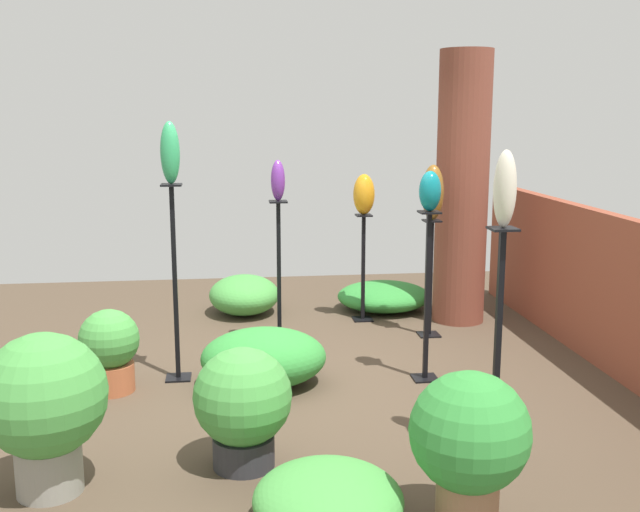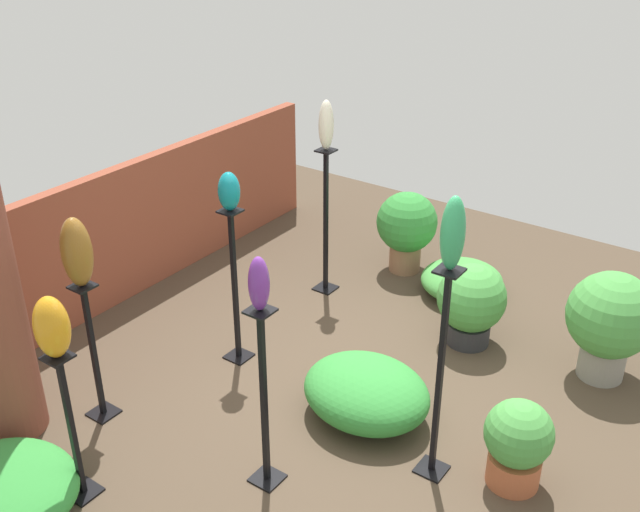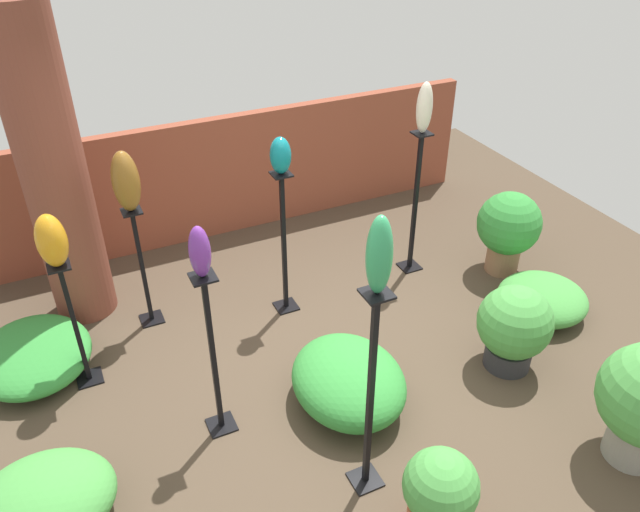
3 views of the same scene
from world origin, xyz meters
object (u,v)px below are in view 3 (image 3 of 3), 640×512
Objects in this scene: art_vase_amber at (52,241)px; pedestal_ivory at (415,209)px; pedestal_jade at (370,404)px; potted_plant_near_pillar at (508,227)px; art_vase_teal at (281,155)px; art_vase_bronze at (126,182)px; art_vase_ivory at (424,108)px; art_vase_jade at (379,255)px; pedestal_amber at (77,331)px; pedestal_violet at (214,363)px; potted_plant_front_left at (514,326)px; pedestal_teal at (284,250)px; brick_pillar at (54,174)px; art_vase_violet at (200,252)px; pedestal_bronze at (143,273)px; potted_plant_back_center at (440,493)px.

pedestal_ivory is at bearing 4.62° from art_vase_amber.
potted_plant_near_pillar is at bearing 33.37° from pedestal_jade.
art_vase_teal is 1.81m from art_vase_amber.
art_vase_bronze is 0.61× the size of potted_plant_near_pillar.
art_vase_jade is at bearing -128.71° from art_vase_ivory.
pedestal_amber is 2.31× the size of art_vase_jade.
pedestal_violet is 1.73m from art_vase_teal.
art_vase_bronze is at bearing 143.83° from potted_plant_front_left.
potted_plant_front_left is at bearing -47.94° from pedestal_teal.
brick_pillar is at bearing 166.73° from pedestal_ivory.
art_vase_ivory is at bearing 4.62° from pedestal_amber.
pedestal_amber reaches higher than potted_plant_near_pillar.
pedestal_teal is 2.86× the size of art_vase_jade.
pedestal_jade is at bearing -146.63° from potted_plant_near_pillar.
art_vase_violet is 0.42× the size of potted_plant_near_pillar.
art_vase_ivory reaches higher than pedestal_violet.
art_vase_amber is at bearing -174.00° from art_vase_teal.
pedestal_teal reaches higher than pedestal_bronze.
pedestal_teal is 1.81m from pedestal_amber.
pedestal_bronze is (0.49, -0.44, -0.85)m from brick_pillar.
art_vase_amber reaches higher than pedestal_teal.
art_vase_violet is 2.65m from art_vase_ivory.
pedestal_ivory is at bearing 26.39° from pedestal_violet.
brick_pillar is 1.31m from pedestal_amber.
art_vase_violet is 0.88× the size of art_vase_amber.
brick_pillar reaches higher than art_vase_teal.
art_vase_amber is at bearing -175.38° from art_vase_ivory.
pedestal_teal is 2.32m from art_vase_jade.
potted_plant_front_left reaches higher than potted_plant_back_center.
pedestal_jade is 2.00m from pedestal_teal.
pedestal_ivory is at bearing -13.27° from brick_pillar.
art_vase_amber reaches higher than pedestal_ivory.
art_vase_teal is at bearing -25.35° from brick_pillar.
pedestal_violet is 0.93× the size of pedestal_ivory.
art_vase_amber is 0.63× the size of potted_plant_back_center.
pedestal_bronze is 0.82m from pedestal_amber.
pedestal_violet reaches higher than pedestal_bronze.
art_vase_amber is at bearing -174.00° from pedestal_teal.
art_vase_jade is at bearing 116.57° from pedestal_jade.
art_vase_violet reaches higher than pedestal_teal.
art_vase_jade is 1.04× the size of art_vase_ivory.
pedestal_jade is 1.86× the size of potted_plant_near_pillar.
art_vase_ivory is at bearing 2.83° from art_vase_teal.
art_vase_jade reaches higher than pedestal_jade.
art_vase_amber is at bearing 130.60° from pedestal_jade.
pedestal_jade is at bearing -63.03° from brick_pillar.
art_vase_bronze is at bearing 97.32° from pedestal_violet.
brick_pillar is at bearing 154.65° from art_vase_teal.
art_vase_teal is at bearing 0.00° from pedestal_teal.
pedestal_ivory reaches higher than potted_plant_back_center.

